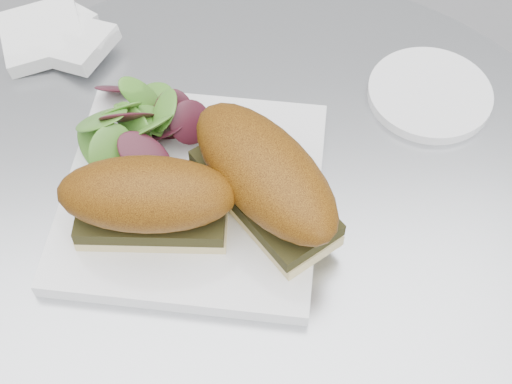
# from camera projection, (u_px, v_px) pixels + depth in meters

# --- Properties ---
(table) EXTENTS (0.70, 0.70, 0.73)m
(table) POSITION_uv_depth(u_px,v_px,m) (258.00, 327.00, 0.86)
(table) COLOR #ABADB2
(table) RESTS_ON ground
(plate) EXTENTS (0.28, 0.28, 0.02)m
(plate) POSITION_uv_depth(u_px,v_px,m) (193.00, 194.00, 0.66)
(plate) COLOR white
(plate) RESTS_ON table
(sandwich_left) EXTENTS (0.16, 0.08, 0.08)m
(sandwich_left) POSITION_uv_depth(u_px,v_px,m) (148.00, 200.00, 0.60)
(sandwich_left) COLOR beige
(sandwich_left) RESTS_ON plate
(sandwich_right) EXTENTS (0.16, 0.19, 0.08)m
(sandwich_right) POSITION_uv_depth(u_px,v_px,m) (264.00, 177.00, 0.61)
(sandwich_right) COLOR beige
(sandwich_right) RESTS_ON plate
(salad) EXTENTS (0.12, 0.12, 0.05)m
(salad) POSITION_uv_depth(u_px,v_px,m) (134.00, 117.00, 0.67)
(salad) COLOR #54912F
(salad) RESTS_ON plate
(napkin) EXTENTS (0.12, 0.12, 0.02)m
(napkin) POSITION_uv_depth(u_px,v_px,m) (62.00, 44.00, 0.78)
(napkin) COLOR white
(napkin) RESTS_ON table
(saucer) EXTENTS (0.13, 0.13, 0.01)m
(saucer) POSITION_uv_depth(u_px,v_px,m) (430.00, 94.00, 0.74)
(saucer) COLOR white
(saucer) RESTS_ON table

